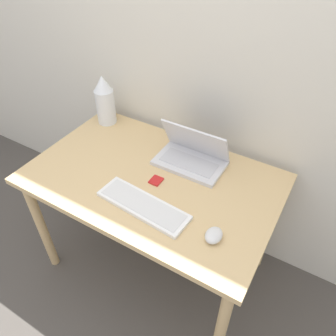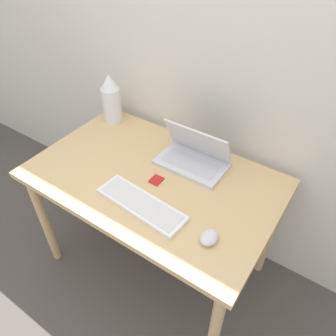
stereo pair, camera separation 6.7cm
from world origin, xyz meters
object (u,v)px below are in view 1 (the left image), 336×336
Objects in this scene: keyboard at (143,205)px; mouse at (214,235)px; laptop at (192,155)px; mp3_player at (156,181)px; vase at (105,100)px.

keyboard is 0.33m from mouse.
mouse is at bearing -51.82° from laptop.
laptop is at bearing 128.18° from mouse.
keyboard is (-0.04, -0.38, -0.04)m from laptop.
mp3_player is (-0.37, 0.16, -0.02)m from mouse.
vase is at bearing 140.81° from keyboard.
vase reaches higher than mouse.
mouse is 1.01m from vase.
vase is at bearing 172.35° from laptop.
laptop is 5.67× the size of mp3_player.
mouse is (0.29, -0.37, -0.03)m from laptop.
vase reaches higher than mp3_player.
keyboard is 0.17m from mp3_player.
laptop is at bearing 83.86° from keyboard.
keyboard is at bearing -96.14° from laptop.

